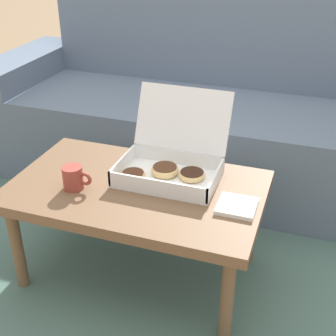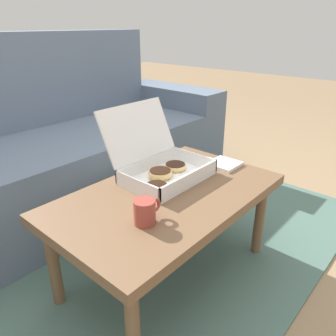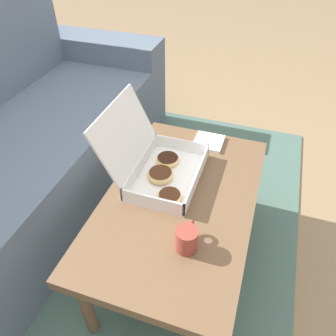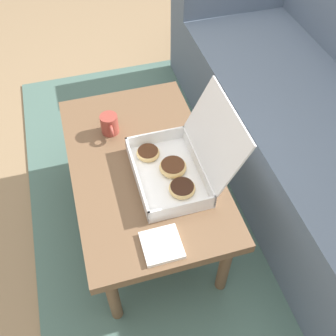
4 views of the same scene
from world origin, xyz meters
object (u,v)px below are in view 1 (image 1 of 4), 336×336
Objects in this scene: couch at (202,116)px; coffee_table at (137,197)px; coffee_mug at (74,178)px; pastry_box at (170,161)px.

coffee_table is (0.00, -0.89, 0.04)m from couch.
pastry_box is at bearing 35.24° from coffee_mug.
couch is at bearing 78.30° from coffee_mug.
coffee_mug is at bearing -157.39° from coffee_table.
coffee_table is 8.27× the size of coffee_mug.
couch reaches higher than coffee_table.
pastry_box is (0.09, -0.77, 0.14)m from couch.
coffee_mug is at bearing -144.76° from pastry_box.
couch is 1.01m from coffee_mug.
pastry_box reaches higher than coffee_mug.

